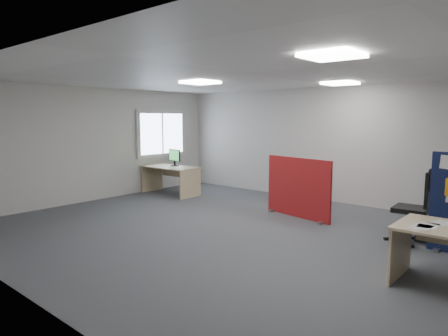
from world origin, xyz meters
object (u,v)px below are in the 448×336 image
Objects in this scene: monitor_second at (174,157)px; office_chair at (420,201)px; second_desk at (171,173)px; red_divider at (298,188)px.

office_chair is at bearing 5.79° from monitor_second.
second_desk is 1.30× the size of office_chair.
second_desk is at bearing -169.16° from red_divider.
red_divider is at bearing -0.04° from second_desk.
red_divider is 1.02× the size of second_desk.
second_desk is at bearing -82.01° from monitor_second.
office_chair is (6.08, -0.35, -0.29)m from monitor_second.
red_divider is 3.77m from monitor_second.
monitor_second is (-3.75, 0.12, 0.38)m from red_divider.
office_chair is at bearing 5.08° from red_divider.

